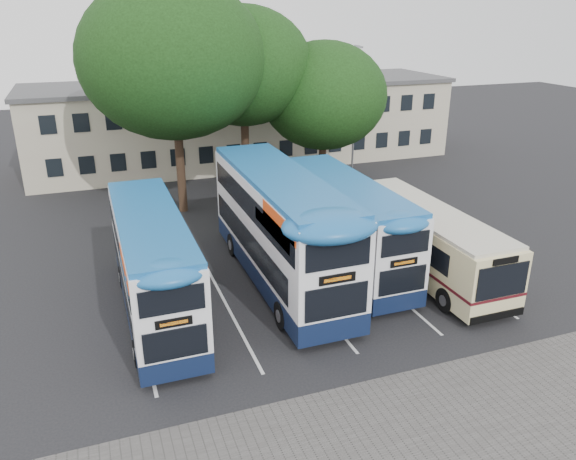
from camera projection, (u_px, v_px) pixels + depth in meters
The scene contains 12 objects.
ground at pixel (440, 328), 21.41m from camera, with size 120.00×120.00×0.00m, color black.
paving_strip at pixel (481, 425), 16.40m from camera, with size 40.00×6.00×0.01m, color #595654.
bay_lines at pixel (301, 286), 24.59m from camera, with size 14.12×11.00×0.01m.
depot_building at pixel (245, 121), 43.83m from camera, with size 32.40×8.40×6.20m.
lamp_post at pixel (355, 105), 38.89m from camera, with size 0.25×1.05×9.06m.
tree_left at pixel (173, 59), 30.56m from camera, with size 10.25×10.25×13.13m.
tree_mid at pixel (243, 66), 33.64m from camera, with size 8.32×8.32×11.66m.
tree_right at pixel (324, 96), 35.42m from camera, with size 7.95×7.95×9.59m.
bus_dd_left at pixel (153, 261), 21.58m from camera, with size 2.43×10.04×4.18m.
bus_dd_mid at pixel (280, 224), 24.19m from camera, with size 2.86×11.78×4.91m.
bus_dd_right at pixel (346, 221), 25.63m from camera, with size 2.44×10.06×4.19m.
bus_single at pixel (424, 236), 25.41m from camera, with size 2.61×10.25×3.06m.
Camera 1 is at (-11.79, -15.43, 11.36)m, focal length 35.00 mm.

